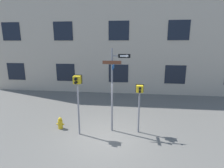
{
  "coord_description": "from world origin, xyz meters",
  "views": [
    {
      "loc": [
        1.17,
        -7.42,
        4.36
      ],
      "look_at": [
        0.23,
        0.73,
        2.45
      ],
      "focal_mm": 28.0,
      "sensor_mm": 36.0,
      "label": 1
    }
  ],
  "objects": [
    {
      "name": "pedestrian_signal_right",
      "position": [
        1.56,
        0.7,
        1.91
      ],
      "size": [
        0.39,
        0.4,
        2.44
      ],
      "color": "slate",
      "rests_on": "ground_plane"
    },
    {
      "name": "street_sign_pole",
      "position": [
        0.3,
        0.72,
        2.45
      ],
      "size": [
        1.29,
        0.71,
        4.15
      ],
      "color": "slate",
      "rests_on": "ground_plane"
    },
    {
      "name": "ground_plane",
      "position": [
        0.0,
        0.0,
        0.0
      ],
      "size": [
        60.0,
        60.0,
        0.0
      ],
      "primitive_type": "plane",
      "color": "#595651"
    },
    {
      "name": "building_facade",
      "position": [
        -0.0,
        7.91,
        7.18
      ],
      "size": [
        24.0,
        0.63,
        14.36
      ],
      "color": "tan",
      "rests_on": "ground_plane"
    },
    {
      "name": "fire_hydrant",
      "position": [
        -2.48,
        0.62,
        0.3
      ],
      "size": [
        0.4,
        0.24,
        0.62
      ],
      "color": "gold",
      "rests_on": "ground_plane"
    },
    {
      "name": "pedestrian_signal_left",
      "position": [
        -1.32,
        0.17,
        2.3
      ],
      "size": [
        0.39,
        0.4,
        2.94
      ],
      "color": "slate",
      "rests_on": "ground_plane"
    }
  ]
}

